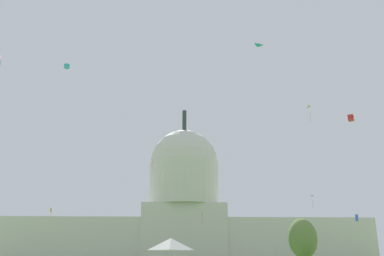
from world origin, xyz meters
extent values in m
cube|color=beige|center=(-33.81, 153.93, 9.13)|extent=(74.86, 21.76, 18.25)
cube|color=beige|center=(41.05, 153.93, 9.13)|extent=(74.86, 21.76, 18.25)
cube|color=beige|center=(3.62, 153.93, 11.87)|extent=(33.39, 23.93, 23.73)
cylinder|color=beige|center=(3.62, 153.93, 32.76)|extent=(29.08, 29.08, 18.04)
sphere|color=beige|center=(3.62, 153.93, 41.78)|extent=(28.66, 28.66, 28.66)
cylinder|color=#2D3833|center=(3.62, 153.93, 60.91)|extent=(1.80, 1.80, 9.61)
pyramid|color=white|center=(-0.69, 61.31, 5.08)|extent=(6.61, 5.97, 2.19)
ellipsoid|color=olive|center=(30.99, 82.62, 7.23)|extent=(8.85, 9.89, 9.46)
pyramid|color=green|center=(38.48, 97.02, 19.50)|extent=(1.08, 1.90, 0.33)
cylinder|color=green|center=(38.96, 96.94, 17.38)|extent=(0.14, 0.18, 2.22)
pyramid|color=teal|center=(13.03, 39.61, 34.73)|extent=(1.46, 1.10, 0.37)
cube|color=pink|center=(-5.93, 83.60, 26.31)|extent=(0.47, 0.85, 1.52)
cylinder|color=pink|center=(-5.76, 83.60, 24.61)|extent=(0.28, 0.34, 1.91)
cube|color=#33BCDB|center=(-26.02, 70.30, 45.70)|extent=(1.38, 1.38, 0.45)
cube|color=#33BCDB|center=(-26.02, 70.30, 46.29)|extent=(1.38, 1.38, 0.45)
pyramid|color=#8CD133|center=(33.00, 73.90, 37.73)|extent=(1.10, 1.78, 0.31)
cylinder|color=#8CD133|center=(32.57, 73.95, 35.41)|extent=(0.12, 0.20, 2.77)
cube|color=#D1339E|center=(-34.02, 53.53, 39.44)|extent=(0.33, 1.01, 1.02)
cylinder|color=teal|center=(-33.85, 53.53, 37.87)|extent=(0.25, 0.25, 2.14)
cube|color=blue|center=(35.56, 61.20, 10.08)|extent=(0.88, 0.85, 1.35)
cylinder|color=gold|center=(35.62, 61.20, 7.98)|extent=(0.45, 0.22, 2.89)
cube|color=red|center=(29.42, 44.82, 24.71)|extent=(1.23, 1.24, 0.47)
cube|color=red|center=(29.42, 44.82, 25.26)|extent=(1.23, 1.24, 0.47)
pyramid|color=white|center=(-2.26, 44.31, 16.29)|extent=(0.78, 1.84, 0.29)
cylinder|color=white|center=(-1.92, 44.35, 14.63)|extent=(0.19, 0.25, 1.73)
pyramid|color=yellow|center=(6.84, 83.02, 14.20)|extent=(1.12, 1.39, 0.20)
cylinder|color=#D1339E|center=(6.69, 82.88, 12.13)|extent=(0.25, 0.20, 2.85)
cube|color=gold|center=(-39.88, 116.88, 17.55)|extent=(0.59, 1.00, 1.44)
cylinder|color=gold|center=(-39.81, 116.88, 15.38)|extent=(0.37, 0.14, 2.98)
camera|label=1|loc=(0.11, -20.12, 2.11)|focal=38.94mm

